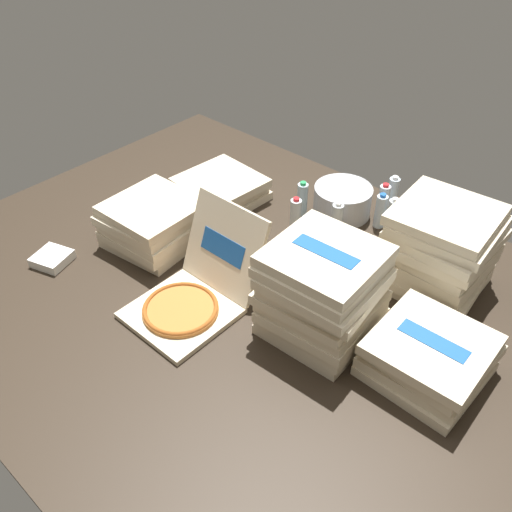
% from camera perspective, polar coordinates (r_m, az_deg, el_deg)
% --- Properties ---
extents(ground_plane, '(3.20, 2.40, 0.02)m').
position_cam_1_polar(ground_plane, '(2.57, -0.90, -3.98)').
color(ground_plane, '#2D2319').
extents(open_pizza_box, '(0.42, 0.58, 0.42)m').
position_cam_1_polar(open_pizza_box, '(2.46, -6.47, -3.70)').
color(open_pizza_box, beige).
rests_on(open_pizza_box, ground_plane).
extents(pizza_stack_right_far, '(0.47, 0.47, 0.23)m').
position_cam_1_polar(pizza_stack_right_far, '(2.84, -10.57, 3.35)').
color(pizza_stack_right_far, beige).
rests_on(pizza_stack_right_far, ground_plane).
extents(pizza_stack_left_far, '(0.47, 0.46, 0.42)m').
position_cam_1_polar(pizza_stack_left_far, '(2.60, 18.55, 0.58)').
color(pizza_stack_left_far, beige).
rests_on(pizza_stack_left_far, ground_plane).
extents(pizza_stack_center_near, '(0.44, 0.45, 0.19)m').
position_cam_1_polar(pizza_stack_center_near, '(2.28, 17.51, -9.82)').
color(pizza_stack_center_near, beige).
rests_on(pizza_stack_center_near, ground_plane).
extents(pizza_stack_right_near, '(0.46, 0.45, 0.14)m').
position_cam_1_polar(pizza_stack_right_near, '(3.17, -3.75, 6.99)').
color(pizza_stack_right_near, beige).
rests_on(pizza_stack_right_near, ground_plane).
extents(pizza_stack_center_far, '(0.48, 0.47, 0.42)m').
position_cam_1_polar(pizza_stack_center_far, '(2.27, 6.94, -3.85)').
color(pizza_stack_center_far, beige).
rests_on(pizza_stack_center_far, ground_plane).
extents(ice_bucket, '(0.32, 0.32, 0.16)m').
position_cam_1_polar(ice_bucket, '(3.07, 8.97, 5.70)').
color(ice_bucket, '#B7BABF').
rests_on(ice_bucket, ground_plane).
extents(water_bottle_0, '(0.06, 0.06, 0.20)m').
position_cam_1_polar(water_bottle_0, '(2.90, 4.12, 4.27)').
color(water_bottle_0, white).
rests_on(water_bottle_0, ground_plane).
extents(water_bottle_1, '(0.06, 0.06, 0.20)m').
position_cam_1_polar(water_bottle_1, '(2.98, 14.00, 4.11)').
color(water_bottle_1, white).
rests_on(water_bottle_1, ground_plane).
extents(water_bottle_2, '(0.06, 0.06, 0.20)m').
position_cam_1_polar(water_bottle_2, '(3.17, 14.02, 6.36)').
color(water_bottle_2, silver).
rests_on(water_bottle_2, ground_plane).
extents(water_bottle_3, '(0.06, 0.06, 0.20)m').
position_cam_1_polar(water_bottle_3, '(3.09, 13.09, 5.62)').
color(water_bottle_3, white).
rests_on(water_bottle_3, ground_plane).
extents(water_bottle_4, '(0.06, 0.06, 0.20)m').
position_cam_1_polar(water_bottle_4, '(3.03, 4.83, 5.94)').
color(water_bottle_4, silver).
rests_on(water_bottle_4, ground_plane).
extents(water_bottle_5, '(0.06, 0.06, 0.20)m').
position_cam_1_polar(water_bottle_5, '(3.00, 12.81, 4.58)').
color(water_bottle_5, silver).
rests_on(water_bottle_5, ground_plane).
extents(water_bottle_6, '(0.06, 0.06, 0.20)m').
position_cam_1_polar(water_bottle_6, '(2.89, 8.39, 3.74)').
color(water_bottle_6, white).
rests_on(water_bottle_6, ground_plane).
extents(napkin_pile, '(0.20, 0.20, 0.05)m').
position_cam_1_polar(napkin_pile, '(2.90, -20.43, -0.24)').
color(napkin_pile, white).
rests_on(napkin_pile, ground_plane).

